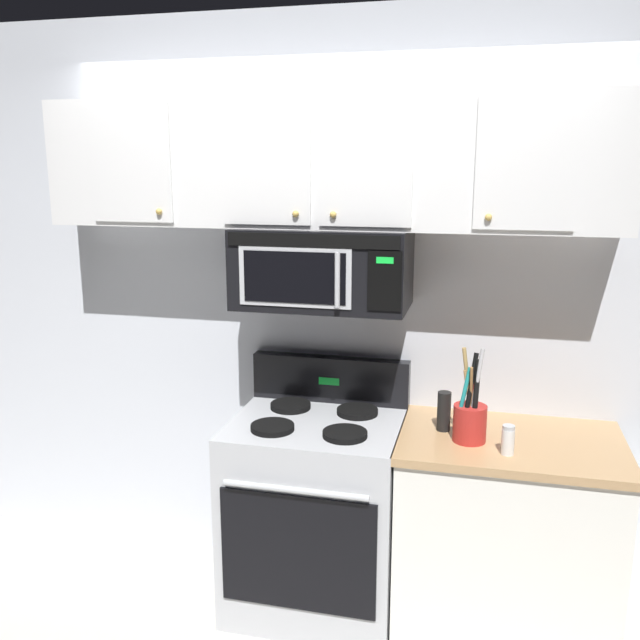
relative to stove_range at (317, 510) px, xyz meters
name	(u,v)px	position (x,y,z in m)	size (l,w,h in m)	color
back_wall	(335,307)	(0.00, 0.37, 0.88)	(5.20, 0.10, 2.70)	silver
stove_range	(317,510)	(0.00, 0.00, 0.00)	(0.76, 0.69, 1.12)	#B7BABF
over_range_microwave	(323,268)	(0.00, 0.12, 1.11)	(0.76, 0.43, 0.35)	black
upper_cabinets	(325,163)	(0.00, 0.15, 1.56)	(2.50, 0.36, 0.55)	silver
counter_segment	(505,535)	(0.84, 0.01, -0.02)	(0.93, 0.65, 0.90)	white
utensil_crock_red	(470,418)	(0.67, -0.06, 0.53)	(0.14, 0.14, 0.40)	red
salt_shaker	(508,440)	(0.82, -0.17, 0.49)	(0.05, 0.05, 0.12)	white
pepper_mill	(444,411)	(0.56, 0.03, 0.52)	(0.06, 0.06, 0.17)	black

